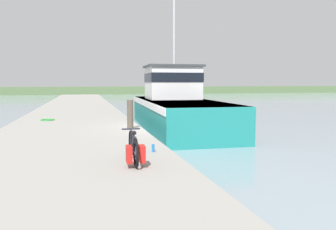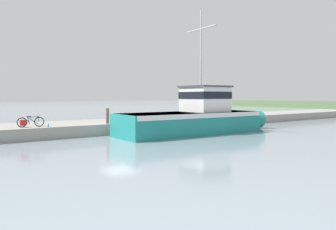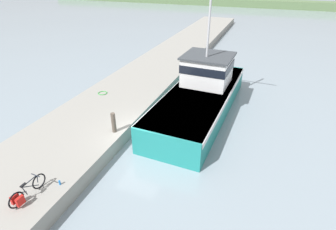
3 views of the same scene
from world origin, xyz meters
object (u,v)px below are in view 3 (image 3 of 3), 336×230
bicycle_touring (25,193)px  water_bottle_by_bike (60,183)px  mooring_post (114,123)px  fishing_boat_main (202,93)px

bicycle_touring → water_bottle_by_bike: (0.67, 1.12, -0.23)m
water_bottle_by_bike → mooring_post: bearing=89.9°
mooring_post → water_bottle_by_bike: 4.40m
fishing_boat_main → mooring_post: 6.76m
mooring_post → bicycle_touring: bearing=-97.1°
bicycle_touring → water_bottle_by_bike: bearing=61.3°
fishing_boat_main → bicycle_touring: bearing=-107.8°
bicycle_touring → mooring_post: size_ratio=1.50×
bicycle_touring → mooring_post: bearing=85.4°
fishing_boat_main → bicycle_touring: (-4.17, -11.28, -0.14)m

